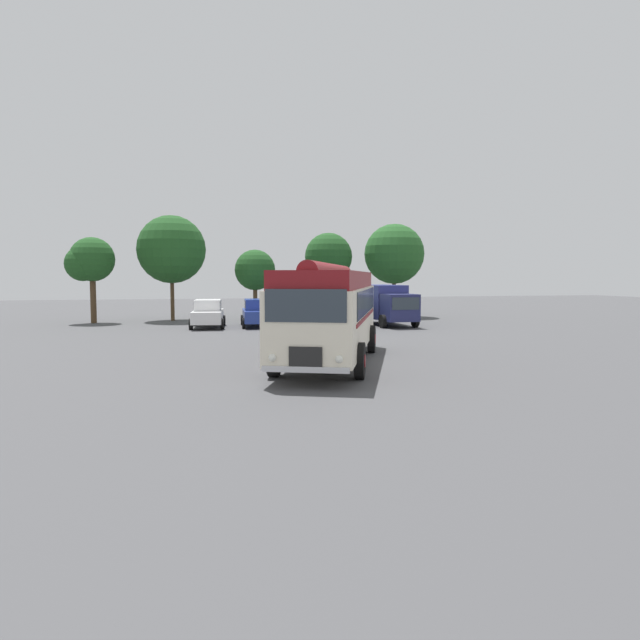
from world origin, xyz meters
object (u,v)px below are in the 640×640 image
Objects in this scene: box_van at (386,303)px; car_mid_left at (258,313)px; car_mid_right at (308,313)px; car_near_left at (208,313)px; car_far_right at (350,312)px; vintage_bus at (330,309)px.

car_mid_left is at bearing 175.04° from box_van.
car_mid_right is at bearing -177.05° from box_van.
car_mid_right is 5.09m from box_van.
car_near_left and car_far_right have the same top height.
car_near_left is (-3.56, 15.14, -1.05)m from vintage_bus.
car_far_right is at bearing -4.84° from car_mid_left.
car_near_left is 1.00× the size of car_far_right.
car_mid_left is 0.99× the size of car_far_right.
vintage_bus is 15.20m from car_mid_left.
car_mid_left and car_far_right have the same top height.
box_van is at bearing 62.89° from vintage_bus.
vintage_bus is 2.38× the size of car_mid_left.
vintage_bus reaches higher than car_near_left.
vintage_bus is 2.36× the size of car_near_left.
car_near_left is 0.99× the size of car_mid_right.
vintage_bus is at bearing -117.11° from box_van.
vintage_bus is at bearing -87.75° from car_mid_left.
vintage_bus is at bearing -76.76° from car_near_left.
car_near_left is 11.00m from box_van.
box_van is (2.31, -0.21, 0.52)m from car_far_right.
vintage_bus is 1.76× the size of box_van.
car_mid_left is at bearing 0.20° from car_near_left.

